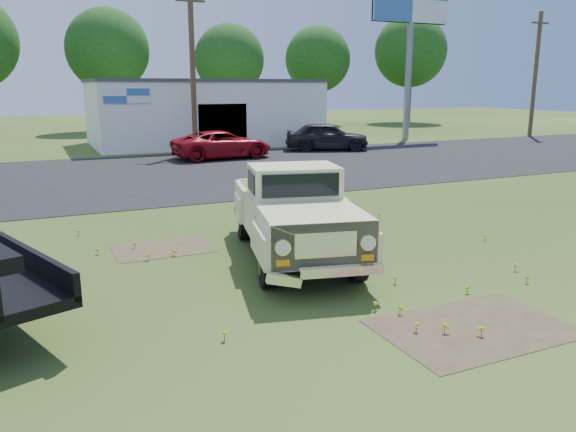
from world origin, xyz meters
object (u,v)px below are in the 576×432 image
(vintage_pickup_truck, at_px, (294,212))
(dark_sedan, at_px, (327,136))
(billboard, at_px, (411,14))
(red_pickup, at_px, (222,145))

(vintage_pickup_truck, bearing_deg, dark_sedan, 72.67)
(billboard, bearing_deg, dark_sedan, -154.92)
(dark_sedan, bearing_deg, vintage_pickup_truck, 171.49)
(billboard, relative_size, vintage_pickup_truck, 1.94)
(billboard, xyz_separation_m, red_pickup, (-15.41, -5.09, -7.81))
(red_pickup, xyz_separation_m, dark_sedan, (6.80, 1.07, 0.11))
(vintage_pickup_truck, bearing_deg, red_pickup, 90.01)
(billboard, distance_m, dark_sedan, 12.23)
(vintage_pickup_truck, height_order, red_pickup, vintage_pickup_truck)
(billboard, relative_size, dark_sedan, 2.27)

